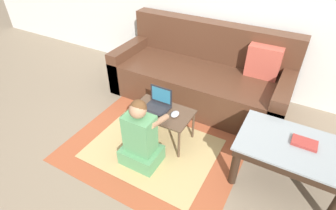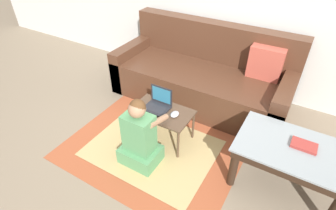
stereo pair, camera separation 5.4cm
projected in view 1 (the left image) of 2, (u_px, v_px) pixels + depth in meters
The scene contains 9 objects.
ground_plane at pixel (161, 151), 2.64m from camera, with size 16.00×16.00×0.00m, color #7F705B.
area_rug at pixel (153, 148), 2.66m from camera, with size 1.70×1.30×0.01m.
couch at pixel (201, 76), 3.25m from camera, with size 2.12×0.90×0.89m.
coffee_table at pixel (292, 151), 2.13m from camera, with size 0.87×0.58×0.44m.
laptop_desk at pixel (162, 114), 2.61m from camera, with size 0.61×0.37×0.36m.
laptop at pixel (158, 105), 2.60m from camera, with size 0.24×0.20×0.21m.
computer_mouse at pixel (175, 114), 2.52m from camera, with size 0.07×0.10×0.04m.
person_seated at pixel (141, 138), 2.36m from camera, with size 0.36×0.41×0.71m.
book_on_table at pixel (304, 143), 2.09m from camera, with size 0.19×0.13×0.02m.
Camera 1 is at (0.97, -1.58, 1.93)m, focal length 28.00 mm.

